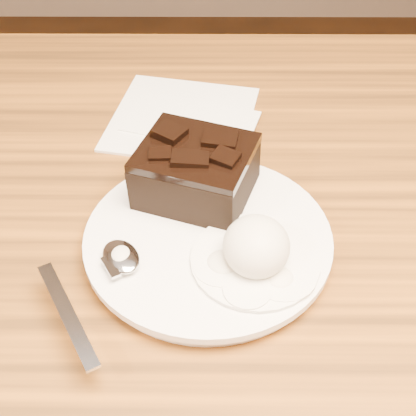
{
  "coord_description": "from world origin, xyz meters",
  "views": [
    {
      "loc": [
        -0.06,
        -0.36,
        1.14
      ],
      "look_at": [
        -0.07,
        0.01,
        0.79
      ],
      "focal_mm": 52.61,
      "sensor_mm": 36.0,
      "label": 1
    }
  ],
  "objects_px": {
    "ice_cream_scoop": "(256,246)",
    "spoon": "(121,258)",
    "napkin": "(182,117)",
    "brownie": "(196,174)",
    "plate": "(208,242)"
  },
  "relations": [
    {
      "from": "plate",
      "to": "napkin",
      "type": "distance_m",
      "value": 0.2
    },
    {
      "from": "ice_cream_scoop",
      "to": "napkin",
      "type": "height_order",
      "value": "ice_cream_scoop"
    },
    {
      "from": "plate",
      "to": "brownie",
      "type": "bearing_deg",
      "value": 101.57
    },
    {
      "from": "ice_cream_scoop",
      "to": "napkin",
      "type": "distance_m",
      "value": 0.24
    },
    {
      "from": "spoon",
      "to": "brownie",
      "type": "bearing_deg",
      "value": 25.74
    },
    {
      "from": "brownie",
      "to": "napkin",
      "type": "xyz_separation_m",
      "value": [
        -0.02,
        0.14,
        -0.04
      ]
    },
    {
      "from": "spoon",
      "to": "napkin",
      "type": "xyz_separation_m",
      "value": [
        0.04,
        0.23,
        -0.02
      ]
    },
    {
      "from": "ice_cream_scoop",
      "to": "spoon",
      "type": "height_order",
      "value": "ice_cream_scoop"
    },
    {
      "from": "napkin",
      "to": "ice_cream_scoop",
      "type": "bearing_deg",
      "value": -73.15
    },
    {
      "from": "plate",
      "to": "napkin",
      "type": "bearing_deg",
      "value": 98.62
    },
    {
      "from": "brownie",
      "to": "ice_cream_scoop",
      "type": "distance_m",
      "value": 0.1
    },
    {
      "from": "ice_cream_scoop",
      "to": "spoon",
      "type": "relative_size",
      "value": 0.36
    },
    {
      "from": "plate",
      "to": "napkin",
      "type": "height_order",
      "value": "plate"
    },
    {
      "from": "brownie",
      "to": "ice_cream_scoop",
      "type": "relative_size",
      "value": 1.66
    },
    {
      "from": "brownie",
      "to": "napkin",
      "type": "relative_size",
      "value": 0.64
    }
  ]
}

